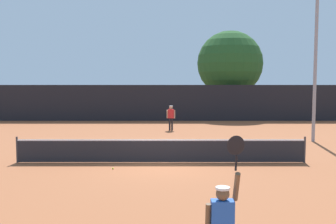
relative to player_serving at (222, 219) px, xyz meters
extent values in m
plane|color=#9E5633|center=(-1.21, 9.39, -1.07)|extent=(120.00, 120.00, 0.00)
cube|color=#232328|center=(-1.21, 9.39, -0.60)|extent=(11.74, 0.03, 0.91)
cube|color=white|center=(-1.21, 9.39, -0.14)|extent=(11.74, 0.04, 0.06)
cylinder|color=#333338|center=(-7.08, 9.39, -0.54)|extent=(0.08, 0.08, 1.07)
cylinder|color=#333338|center=(4.66, 9.39, -0.54)|extent=(0.08, 0.08, 1.07)
cube|color=black|center=(-1.21, 25.56, 0.40)|extent=(37.70, 0.12, 2.95)
cube|color=blue|center=(-0.01, -0.01, 0.03)|extent=(0.38, 0.22, 0.59)
sphere|color=brown|center=(-0.01, -0.01, 0.43)|extent=(0.23, 0.23, 0.23)
cylinder|color=white|center=(-0.01, -0.01, 0.53)|extent=(0.24, 0.24, 0.04)
cylinder|color=brown|center=(-0.25, -0.01, 0.00)|extent=(0.09, 0.17, 0.57)
cylinder|color=brown|center=(0.23, 0.07, 0.53)|extent=(0.09, 0.32, 0.54)
cylinder|color=black|center=(0.23, 0.13, 0.92)|extent=(0.04, 0.11, 0.28)
ellipsoid|color=black|center=(0.23, 0.19, 1.21)|extent=(0.30, 0.13, 0.36)
cube|color=red|center=(-0.72, 19.58, 0.04)|extent=(0.38, 0.22, 0.60)
sphere|color=tan|center=(-0.72, 19.58, 0.45)|extent=(0.23, 0.23, 0.23)
cylinder|color=white|center=(-0.72, 19.58, 0.55)|extent=(0.24, 0.24, 0.04)
cylinder|color=black|center=(-0.80, 19.58, -0.67)|extent=(0.12, 0.12, 0.81)
cylinder|color=black|center=(-0.64, 19.58, -0.67)|extent=(0.12, 0.12, 0.81)
cylinder|color=tan|center=(-0.96, 19.58, 0.01)|extent=(0.09, 0.17, 0.57)
cylinder|color=tan|center=(-0.48, 19.58, 0.01)|extent=(0.09, 0.16, 0.57)
sphere|color=#CCE033|center=(-3.00, 8.19, -1.04)|extent=(0.07, 0.07, 0.07)
cylinder|color=gray|center=(7.04, 14.86, 3.49)|extent=(0.18, 0.18, 9.12)
cylinder|color=brown|center=(4.67, 29.08, 0.24)|extent=(0.56, 0.56, 2.62)
sphere|color=#235123|center=(4.67, 29.08, 3.75)|extent=(5.88, 5.88, 5.88)
cube|color=navy|center=(0.20, 34.33, -0.47)|extent=(2.27, 4.35, 0.90)
cube|color=#2D333D|center=(0.20, 34.03, 0.30)|extent=(1.89, 2.34, 0.64)
cylinder|color=black|center=(-0.65, 35.73, -0.77)|extent=(0.22, 0.60, 0.60)
cylinder|color=black|center=(1.05, 35.73, -0.77)|extent=(0.22, 0.60, 0.60)
cylinder|color=black|center=(-0.65, 32.93, -0.77)|extent=(0.22, 0.60, 0.60)
cylinder|color=black|center=(1.05, 32.93, -0.77)|extent=(0.22, 0.60, 0.60)
camera|label=1|loc=(-0.92, -6.32, 2.32)|focal=41.73mm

